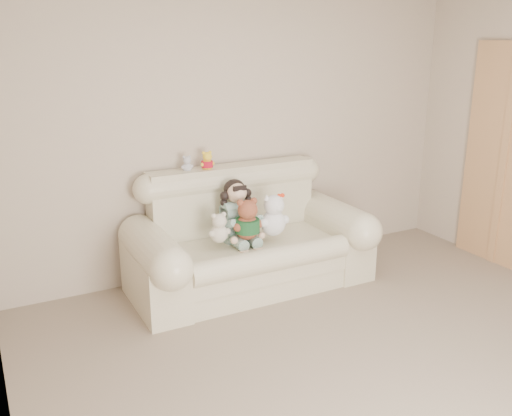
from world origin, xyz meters
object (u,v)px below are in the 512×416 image
object	(u,v)px
sofa	(251,231)
brown_teddy	(247,215)
cream_teddy	(219,225)
white_cat	(273,211)
seated_child	(237,210)

from	to	relation	value
sofa	brown_teddy	distance (m)	0.25
sofa	cream_teddy	xyz separation A→B (m)	(-0.34, -0.09, 0.14)
white_cat	seated_child	bearing A→B (deg)	150.09
brown_teddy	sofa	bearing A→B (deg)	63.49
white_cat	cream_teddy	xyz separation A→B (m)	(-0.48, 0.05, -0.07)
white_cat	cream_teddy	distance (m)	0.49
white_cat	cream_teddy	size ratio (longest dim) A/B	1.45
seated_child	white_cat	bearing A→B (deg)	-48.90
cream_teddy	white_cat	bearing A→B (deg)	10.88
brown_teddy	white_cat	size ratio (longest dim) A/B	0.95
seated_child	brown_teddy	bearing A→B (deg)	-96.63
sofa	brown_teddy	bearing A→B (deg)	-127.16
seated_child	brown_teddy	distance (m)	0.21
brown_teddy	white_cat	bearing A→B (deg)	7.56
brown_teddy	cream_teddy	world-z (taller)	brown_teddy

